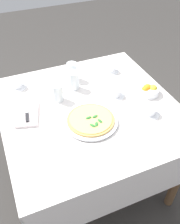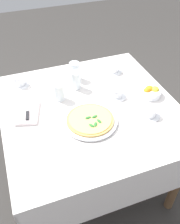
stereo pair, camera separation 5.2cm
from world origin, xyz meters
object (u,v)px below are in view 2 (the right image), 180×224
(pizza_plate, at_px, (90,121))
(dinner_knife, at_px, (27,110))
(citrus_bowl, at_px, (150,92))
(coffee_cup_near_left, at_px, (19,81))
(coffee_cup_back_corner, at_px, (117,93))
(napkin_folded, at_px, (28,112))
(pizza, at_px, (90,119))
(coffee_cup_center_back, at_px, (113,69))
(water_glass_near_right, at_px, (75,72))
(water_glass_right_edge, at_px, (59,93))
(water_glass_far_left, at_px, (76,81))
(coffee_cup_far_right, at_px, (150,112))

(pizza_plate, height_order, dinner_knife, dinner_knife)
(citrus_bowl, bearing_deg, coffee_cup_near_left, 62.74)
(pizza_plate, xyz_separation_m, coffee_cup_back_corner, (0.17, -0.25, 0.02))
(coffee_cup_near_left, distance_m, napkin_folded, 0.32)
(pizza, xyz_separation_m, dinner_knife, (0.21, 0.33, -0.00))
(pizza_plate, bearing_deg, coffee_cup_back_corner, -55.14)
(pizza_plate, height_order, coffee_cup_near_left, coffee_cup_near_left)
(citrus_bowl, bearing_deg, coffee_cup_center_back, 18.12)
(coffee_cup_near_left, height_order, water_glass_near_right, water_glass_near_right)
(water_glass_right_edge, height_order, water_glass_far_left, water_glass_far_left)
(coffee_cup_back_corner, distance_m, citrus_bowl, 0.22)
(water_glass_right_edge, height_order, citrus_bowl, water_glass_right_edge)
(pizza, bearing_deg, water_glass_near_right, -6.61)
(pizza, height_order, dinner_knife, pizza)
(coffee_cup_far_right, bearing_deg, pizza, 79.12)
(pizza, relative_size, water_glass_right_edge, 2.44)
(coffee_cup_far_right, bearing_deg, coffee_cup_center_back, 0.51)
(pizza_plate, bearing_deg, water_glass_far_left, -4.47)
(pizza_plate, height_order, citrus_bowl, citrus_bowl)
(dinner_knife, bearing_deg, coffee_cup_far_right, -101.85)
(pizza, bearing_deg, coffee_cup_back_corner, -55.03)
(napkin_folded, distance_m, citrus_bowl, 0.80)
(pizza_plate, distance_m, dinner_knife, 0.39)
(coffee_cup_center_back, bearing_deg, pizza_plate, 142.27)
(coffee_cup_center_back, bearing_deg, coffee_cup_far_right, -179.49)
(coffee_cup_far_right, xyz_separation_m, water_glass_near_right, (0.54, 0.30, 0.03))
(coffee_cup_far_right, xyz_separation_m, water_glass_right_edge, (0.35, 0.47, 0.02))
(water_glass_right_edge, relative_size, water_glass_far_left, 0.90)
(water_glass_far_left, bearing_deg, citrus_bowl, -119.56)
(coffee_cup_far_right, xyz_separation_m, citrus_bowl, (0.18, -0.11, -0.00))
(coffee_cup_near_left, relative_size, water_glass_near_right, 1.00)
(coffee_cup_near_left, relative_size, dinner_knife, 0.67)
(pizza, height_order, water_glass_right_edge, water_glass_right_edge)
(coffee_cup_near_left, bearing_deg, water_glass_near_right, -97.85)
(napkin_folded, bearing_deg, coffee_cup_center_back, -54.15)
(water_glass_near_right, relative_size, water_glass_far_left, 1.03)
(pizza, relative_size, citrus_bowl, 1.86)
(coffee_cup_near_left, distance_m, dinner_knife, 0.31)
(water_glass_far_left, bearing_deg, coffee_cup_center_back, -73.53)
(pizza_plate, relative_size, water_glass_far_left, 2.54)
(pizza, distance_m, citrus_bowl, 0.48)
(water_glass_far_left, bearing_deg, napkin_folded, 113.08)
(coffee_cup_center_back, height_order, water_glass_far_left, water_glass_far_left)
(coffee_cup_far_right, distance_m, citrus_bowl, 0.21)
(coffee_cup_back_corner, xyz_separation_m, citrus_bowl, (-0.06, -0.22, 0.00))
(coffee_cup_far_right, distance_m, water_glass_right_edge, 0.58)
(coffee_cup_far_right, relative_size, water_glass_near_right, 1.00)
(water_glass_right_edge, bearing_deg, pizza_plate, -158.25)
(water_glass_far_left, bearing_deg, coffee_cup_far_right, -142.50)
(pizza_plate, relative_size, water_glass_right_edge, 2.82)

